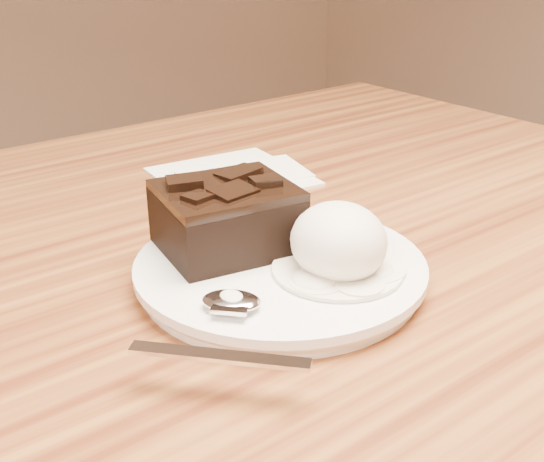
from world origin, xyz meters
TOP-DOWN VIEW (x-y plane):
  - plate at (0.04, -0.07)m, footprint 0.22×0.22m
  - brownie at (0.02, -0.03)m, footprint 0.11×0.10m
  - ice_cream_scoop at (0.06, -0.12)m, footprint 0.07×0.07m
  - melt_puddle at (0.06, -0.12)m, footprint 0.10×0.10m
  - spoon at (-0.03, -0.11)m, footprint 0.13×0.14m
  - napkin at (0.15, 0.14)m, footprint 0.16×0.16m
  - crumb_a at (0.06, -0.09)m, footprint 0.01×0.01m
  - crumb_b at (0.03, -0.09)m, footprint 0.01×0.01m
  - crumb_c at (0.10, -0.11)m, footprint 0.01×0.01m

SIDE VIEW (x-z plane):
  - napkin at x=0.15m, z-range 0.75..0.76m
  - plate at x=0.04m, z-range 0.75..0.77m
  - melt_puddle at x=0.06m, z-range 0.77..0.77m
  - crumb_b at x=0.03m, z-range 0.77..0.77m
  - crumb_a at x=0.06m, z-range 0.77..0.77m
  - crumb_c at x=0.10m, z-range 0.77..0.77m
  - spoon at x=-0.03m, z-range 0.77..0.78m
  - brownie at x=0.02m, z-range 0.77..0.81m
  - ice_cream_scoop at x=0.06m, z-range 0.76..0.82m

